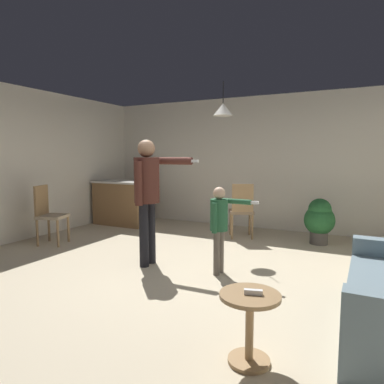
{
  "coord_description": "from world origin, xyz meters",
  "views": [
    {
      "loc": [
        2.25,
        -3.74,
        1.5
      ],
      "look_at": [
        0.12,
        0.44,
        1.0
      ],
      "focal_mm": 32.09,
      "sensor_mm": 36.0,
      "label": 1
    }
  ],
  "objects": [
    {
      "name": "dining_chair_by_counter",
      "position": [
        0.27,
        2.14,
        0.55
      ],
      "size": [
        0.56,
        0.56,
        1.0
      ],
      "rotation": [
        0.0,
        0.0,
        0.43
      ],
      "color": "#99754C",
      "rests_on": "ground"
    },
    {
      "name": "side_table_by_couch",
      "position": [
        1.56,
        -1.46,
        0.33
      ],
      "size": [
        0.44,
        0.44,
        0.52
      ],
      "color": "#99754C",
      "rests_on": "ground"
    },
    {
      "name": "potted_plant_corner",
      "position": [
        1.58,
        2.34,
        0.43
      ],
      "size": [
        0.51,
        0.51,
        0.78
      ],
      "color": "#4C4742",
      "rests_on": "ground"
    },
    {
      "name": "spare_remote_on_table",
      "position": [
        1.58,
        -1.46,
        0.54
      ],
      "size": [
        0.13,
        0.07,
        0.04
      ],
      "primitive_type": "cube",
      "rotation": [
        0.0,
        0.0,
        1.86
      ],
      "color": "white",
      "rests_on": "side_table_by_couch"
    },
    {
      "name": "person_adult",
      "position": [
        -0.37,
        0.09,
        1.06
      ],
      "size": [
        0.84,
        0.52,
        1.71
      ],
      "rotation": [
        0.0,
        0.0,
        -1.53
      ],
      "color": "black",
      "rests_on": "ground"
    },
    {
      "name": "kitchen_counter",
      "position": [
        -2.45,
        2.18,
        0.48
      ],
      "size": [
        1.26,
        0.66,
        0.95
      ],
      "color": "olive",
      "rests_on": "ground"
    },
    {
      "name": "dining_chair_near_wall",
      "position": [
        -2.51,
        0.25,
        0.55
      ],
      "size": [
        0.54,
        0.54,
        1.0
      ],
      "rotation": [
        0.0,
        0.0,
        5.06
      ],
      "color": "#99754C",
      "rests_on": "ground"
    },
    {
      "name": "wall_back",
      "position": [
        0.0,
        3.2,
        1.35
      ],
      "size": [
        6.4,
        0.1,
        2.7
      ],
      "primitive_type": "cube",
      "color": "silver",
      "rests_on": "ground"
    },
    {
      "name": "person_child",
      "position": [
        0.64,
        0.19,
        0.69
      ],
      "size": [
        0.59,
        0.32,
        1.11
      ],
      "rotation": [
        0.0,
        0.0,
        -1.62
      ],
      "color": "#60564C",
      "rests_on": "ground"
    },
    {
      "name": "wall_left",
      "position": [
        -3.2,
        0.0,
        1.35
      ],
      "size": [
        0.1,
        6.4,
        2.7
      ],
      "primitive_type": "cube",
      "color": "silver",
      "rests_on": "ground"
    },
    {
      "name": "ceiling_light_pendant",
      "position": [
        0.11,
        1.58,
        2.25
      ],
      "size": [
        0.32,
        0.32,
        0.55
      ],
      "color": "silver"
    },
    {
      "name": "ground",
      "position": [
        0.0,
        0.0,
        0.0
      ],
      "size": [
        7.68,
        7.68,
        0.0
      ],
      "primitive_type": "plane",
      "color": "beige"
    }
  ]
}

